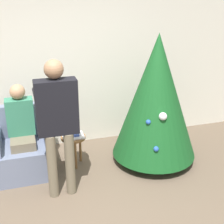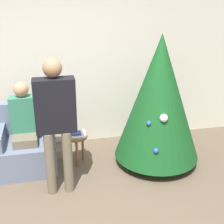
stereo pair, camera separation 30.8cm
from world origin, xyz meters
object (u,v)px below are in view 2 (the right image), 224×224
armchair (27,147)px  person_seated (24,124)px  side_stool (76,140)px  person_standing (56,115)px  christmas_tree (159,98)px

armchair → person_seated: (0.00, -0.02, 0.37)m
armchair → person_seated: bearing=-90.0°
armchair → person_seated: person_seated is taller
armchair → side_stool: bearing=-4.1°
armchair → person_standing: (0.42, -0.65, 0.71)m
christmas_tree → person_standing: bearing=-164.6°
christmas_tree → person_seated: christmas_tree is taller
armchair → side_stool: size_ratio=2.01×
person_seated → person_standing: person_standing is taller
person_standing → person_seated: bearing=123.6°
person_seated → side_stool: bearing=-2.1°
person_standing → side_stool: 0.93m
person_seated → person_standing: 0.83m
christmas_tree → armchair: (-1.84, 0.26, -0.69)m
person_standing → armchair: bearing=122.6°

